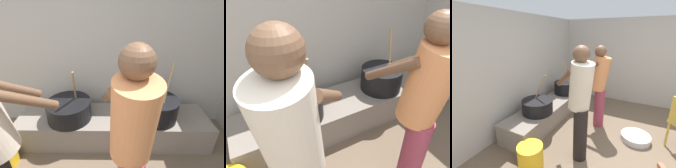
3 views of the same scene
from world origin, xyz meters
The scene contains 6 objects.
block_enclosure_rear centered at (0.00, 2.44, 1.08)m, with size 5.29×0.20×2.16m, color #ADA8A0.
hearth_ledge centered at (0.77, 1.92, 0.19)m, with size 2.51×0.60×0.38m, color slate.
cooking_pot_main centered at (0.21, 1.88, 0.50)m, with size 0.56×0.56×0.70m.
cooking_pot_secondary centered at (1.33, 1.89, 0.52)m, with size 0.51×0.51×0.74m.
cook_in_orange_shirt centered at (0.91, 0.95, 0.91)m, with size 0.41×0.70×1.59m.
bucket_yellow_plastic centered at (-0.55, 1.47, 0.15)m, with size 0.36×0.36×0.31m, color gold.
Camera 1 is at (0.78, 0.07, 1.80)m, focal length 27.55 mm.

